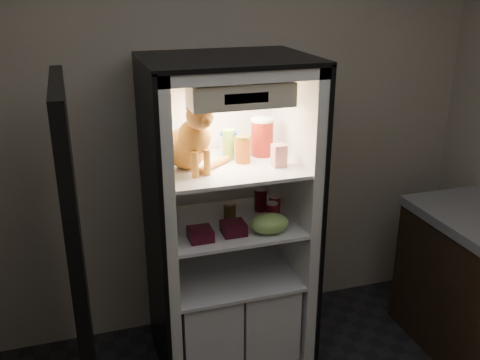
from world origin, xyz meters
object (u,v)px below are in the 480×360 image
object	(u,v)px
mayo_tub	(229,143)
berry_box_right	(234,228)
refrigerator	(227,240)
condiment_jar	(230,210)
parmesan_shaker	(229,145)
soda_can_c	(272,213)
salsa_jar	(243,149)
tabby_cat	(191,141)
cream_carton	(279,155)
soda_can_b	(275,206)
soda_can_a	(261,200)
grape_bag	(270,223)
pepper_jar	(262,137)
berry_box_left	(200,234)

from	to	relation	value
mayo_tub	berry_box_right	bearing A→B (deg)	-102.19
refrigerator	condiment_jar	size ratio (longest dim) A/B	19.00
parmesan_shaker	soda_can_c	xyz separation A→B (m)	(0.21, -0.17, -0.38)
parmesan_shaker	berry_box_right	world-z (taller)	parmesan_shaker
salsa_jar	berry_box_right	bearing A→B (deg)	-123.10
parmesan_shaker	condiment_jar	size ratio (longest dim) A/B	1.75
mayo_tub	berry_box_right	distance (m)	0.51
refrigerator	tabby_cat	distance (m)	0.70
tabby_cat	cream_carton	world-z (taller)	tabby_cat
tabby_cat	soda_can_b	world-z (taller)	tabby_cat
soda_can_b	soda_can_a	bearing A→B (deg)	113.09
parmesan_shaker	condiment_jar	world-z (taller)	parmesan_shaker
grape_bag	refrigerator	bearing A→B (deg)	122.85
salsa_jar	soda_can_c	bearing A→B (deg)	-32.85
tabby_cat	soda_can_c	distance (m)	0.64
soda_can_b	grape_bag	world-z (taller)	soda_can_b
mayo_tub	soda_can_b	size ratio (longest dim) A/B	1.04
mayo_tub	soda_can_a	xyz separation A→B (m)	(0.18, -0.07, -0.35)
parmesan_shaker	salsa_jar	world-z (taller)	parmesan_shaker
soda_can_b	refrigerator	bearing A→B (deg)	165.00
condiment_jar	berry_box_right	distance (m)	0.20
condiment_jar	berry_box_right	bearing A→B (deg)	-100.54
soda_can_c	condiment_jar	bearing A→B (deg)	149.10
pepper_jar	berry_box_left	size ratio (longest dim) A/B	1.73
tabby_cat	berry_box_left	xyz separation A→B (m)	(0.01, -0.15, -0.48)
berry_box_right	cream_carton	bearing A→B (deg)	8.45
cream_carton	soda_can_b	world-z (taller)	cream_carton
pepper_jar	condiment_jar	xyz separation A→B (m)	(-0.21, -0.06, -0.41)
grape_bag	cream_carton	bearing A→B (deg)	47.63
tabby_cat	pepper_jar	bearing A→B (deg)	1.75
cream_carton	soda_can_c	xyz separation A→B (m)	(-0.02, 0.03, -0.35)
berry_box_right	mayo_tub	bearing A→B (deg)	77.81
soda_can_a	grape_bag	world-z (taller)	soda_can_a
tabby_cat	salsa_jar	bearing A→B (deg)	-7.61
grape_bag	mayo_tub	bearing A→B (deg)	108.49
parmesan_shaker	berry_box_left	xyz separation A→B (m)	(-0.24, -0.26, -0.41)
pepper_jar	berry_box_right	distance (m)	0.56
tabby_cat	salsa_jar	distance (m)	0.31
cream_carton	soda_can_b	size ratio (longest dim) A/B	0.94
cream_carton	berry_box_left	world-z (taller)	cream_carton
grape_bag	soda_can_c	bearing A→B (deg)	63.77
mayo_tub	berry_box_left	xyz separation A→B (m)	(-0.26, -0.34, -0.39)
tabby_cat	mayo_tub	xyz separation A→B (m)	(0.27, 0.19, -0.09)
cream_carton	soda_can_c	world-z (taller)	cream_carton
parmesan_shaker	salsa_jar	size ratio (longest dim) A/B	1.14
tabby_cat	parmesan_shaker	xyz separation A→B (m)	(0.24, 0.11, -0.07)
soda_can_a	grape_bag	distance (m)	0.31
salsa_jar	soda_can_a	distance (m)	0.39
tabby_cat	grape_bag	size ratio (longest dim) A/B	1.98
tabby_cat	soda_can_a	xyz separation A→B (m)	(0.44, 0.12, -0.44)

